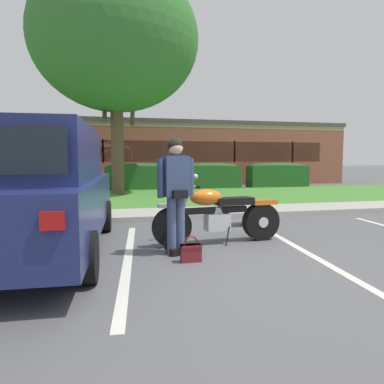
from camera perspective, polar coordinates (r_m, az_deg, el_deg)
The scene contains 16 objects.
ground_plane at distance 5.06m, azimuth 1.85°, elevation -10.63°, with size 140.00×140.00×0.00m, color #565659.
curb_strip at distance 8.03m, azimuth -3.91°, elevation -4.24°, with size 60.00×0.20×0.12m, color #ADA89E.
concrete_walk at distance 8.87m, azimuth -4.79°, elevation -3.48°, with size 60.00×1.50×0.08m, color #ADA89E.
grass_lawn at distance 12.81m, azimuth -7.38°, elevation -0.85°, with size 60.00×6.51×0.06m, color #478433.
stall_stripe_0 at distance 5.10m, azimuth -10.46°, elevation -10.56°, with size 0.12×4.40×0.01m, color silver.
stall_stripe_1 at distance 5.84m, azimuth 16.86°, elevation -8.65°, with size 0.12×4.40×0.01m, color silver.
motorcycle at distance 5.84m, azimuth 5.15°, elevation -3.68°, with size 2.24×0.82×1.18m.
rider_person at distance 5.06m, azimuth -2.66°, elevation 0.80°, with size 0.56×0.36×1.70m.
handbag at distance 4.80m, azimuth -0.17°, elevation -9.70°, with size 0.28×0.13×0.36m.
parked_suv_adjacent at distance 5.55m, azimuth -24.60°, elevation 0.35°, with size 2.19×4.92×1.86m.
shade_tree at distance 14.52m, azimuth -12.47°, elevation 23.11°, with size 6.25×6.25×8.54m.
hedge_left at distance 16.21m, azimuth -21.21°, elevation 2.32°, with size 2.50×0.90×1.24m.
hedge_center_left at distance 16.09m, azimuth -8.85°, elevation 2.59°, with size 2.98×0.90×1.24m.
hedge_center_right at distance 16.71m, azimuth 3.15°, elevation 2.74°, with size 2.78×0.90×1.24m.
hedge_right at distance 18.00m, azimuth 13.85°, elevation 2.78°, with size 3.04×0.90×1.24m.
brick_building at distance 22.61m, azimuth -5.13°, elevation 6.25°, with size 20.97×8.33×3.55m.
Camera 1 is at (-1.26, -4.70, 1.39)m, focal length 32.51 mm.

